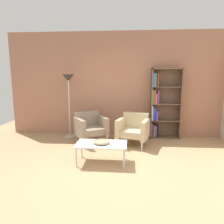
# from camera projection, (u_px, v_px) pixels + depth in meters

# --- Properties ---
(ground_plane) EXTENTS (8.32, 8.32, 0.00)m
(ground_plane) POSITION_uv_depth(u_px,v_px,m) (114.00, 172.00, 3.83)
(ground_plane) COLOR tan
(brick_back_panel) EXTENTS (6.40, 0.12, 2.90)m
(brick_back_panel) POSITION_uv_depth(u_px,v_px,m) (121.00, 85.00, 5.99)
(brick_back_panel) COLOR #A87056
(brick_back_panel) RESTS_ON ground_plane
(bookshelf_tall) EXTENTS (0.80, 0.30, 1.90)m
(bookshelf_tall) POSITION_uv_depth(u_px,v_px,m) (162.00, 104.00, 5.77)
(bookshelf_tall) COLOR brown
(bookshelf_tall) RESTS_ON ground_plane
(coffee_table_low) EXTENTS (1.00, 0.56, 0.40)m
(coffee_table_low) POSITION_uv_depth(u_px,v_px,m) (101.00, 145.00, 4.16)
(coffee_table_low) COLOR silver
(coffee_table_low) RESTS_ON ground_plane
(decorative_bowl) EXTENTS (0.32, 0.32, 0.05)m
(decorative_bowl) POSITION_uv_depth(u_px,v_px,m) (101.00, 142.00, 4.15)
(decorative_bowl) COLOR tan
(decorative_bowl) RESTS_ON coffee_table_low
(armchair_corner_red) EXTENTS (0.94, 0.92, 0.78)m
(armchair_corner_red) POSITION_uv_depth(u_px,v_px,m) (90.00, 127.00, 5.44)
(armchair_corner_red) COLOR gray
(armchair_corner_red) RESTS_ON ground_plane
(armchair_near_window) EXTENTS (0.86, 0.82, 0.78)m
(armchair_near_window) POSITION_uv_depth(u_px,v_px,m) (133.00, 129.00, 5.24)
(armchair_near_window) COLOR #C6B289
(armchair_near_window) RESTS_ON ground_plane
(floor_lamp_torchiere) EXTENTS (0.32, 0.32, 1.74)m
(floor_lamp_torchiere) POSITION_uv_depth(u_px,v_px,m) (68.00, 85.00, 5.72)
(floor_lamp_torchiere) COLOR silver
(floor_lamp_torchiere) RESTS_ON ground_plane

